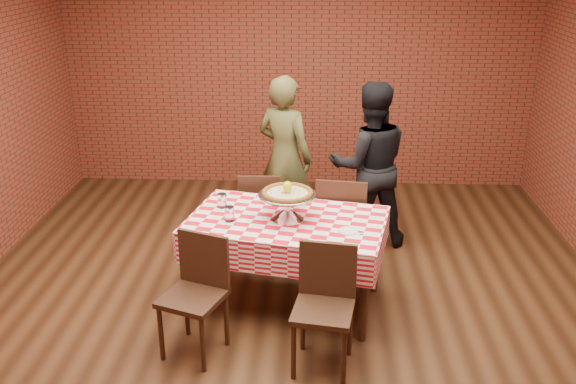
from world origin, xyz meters
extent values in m
plane|color=black|center=(0.00, 0.00, 0.00)|extent=(6.00, 6.00, 0.00)
plane|color=brown|center=(0.00, 3.00, 1.45)|extent=(5.50, 0.00, 5.50)
cube|color=#341F12|center=(0.00, 0.16, 0.38)|extent=(1.66, 1.19, 0.75)
cylinder|color=#CAB58A|center=(0.00, 0.16, 0.97)|extent=(0.45, 0.45, 0.03)
ellipsoid|color=yellow|center=(0.00, 0.16, 1.02)|extent=(0.08, 0.08, 0.09)
cylinder|color=white|center=(-0.45, 0.10, 0.82)|extent=(0.09, 0.09, 0.12)
cylinder|color=white|center=(-0.54, 0.36, 0.82)|extent=(0.09, 0.09, 0.12)
cylinder|color=white|center=(0.47, -0.06, 0.76)|extent=(0.17, 0.17, 0.01)
cube|color=white|center=(0.58, -0.11, 0.76)|extent=(0.05, 0.04, 0.00)
cube|color=white|center=(0.55, -0.10, 0.76)|extent=(0.05, 0.04, 0.00)
cube|color=silver|center=(0.07, 0.47, 0.83)|extent=(0.12, 0.10, 0.14)
imported|color=#4B4D27|center=(-0.09, 1.53, 0.81)|extent=(0.71, 0.63, 1.63)
imported|color=black|center=(0.73, 1.34, 0.81)|extent=(0.85, 0.70, 1.61)
camera|label=1|loc=(0.21, -4.30, 2.75)|focal=38.78mm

